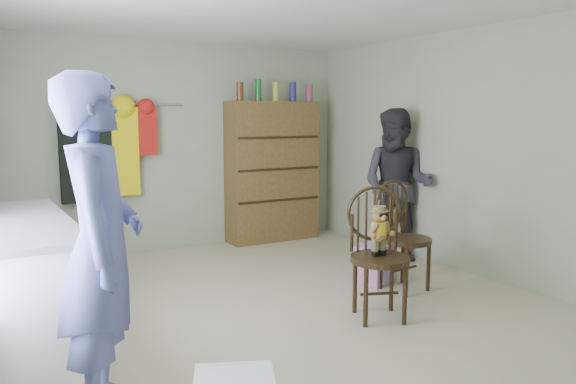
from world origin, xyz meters
TOP-DOWN VIEW (x-y plane):
  - ground_plane at (0.00, 0.00)m, footprint 5.00×5.00m
  - room_walls at (0.00, 0.53)m, footprint 5.00×5.00m
  - counter at (-1.95, 0.00)m, footprint 0.64×1.86m
  - chair_front at (0.60, -0.63)m, footprint 0.61×0.61m
  - chair_far at (1.27, -0.15)m, footprint 0.50×0.50m
  - striped_bag at (1.17, 0.09)m, footprint 0.42×0.37m
  - person_left at (-1.64, -1.03)m, footprint 0.64×0.78m
  - person_right at (1.96, 0.69)m, footprint 0.98×1.04m
  - dresser at (1.25, 2.30)m, footprint 1.20×0.39m
  - coat_rack at (-0.83, 2.38)m, footprint 1.42×0.12m

SIDE VIEW (x-z plane):
  - ground_plane at x=0.00m, z-range 0.00..0.00m
  - striped_bag at x=1.17m, z-range 0.00..0.38m
  - counter at x=-1.95m, z-range 0.00..0.94m
  - chair_far at x=1.27m, z-range 0.04..1.06m
  - chair_front at x=0.60m, z-range 0.08..1.13m
  - person_right at x=1.96m, z-range 0.00..1.71m
  - dresser at x=1.25m, z-range -0.12..1.94m
  - person_left at x=-1.64m, z-range 0.00..1.85m
  - coat_rack at x=-0.83m, z-range 0.70..1.80m
  - room_walls at x=0.00m, z-range -0.92..4.08m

